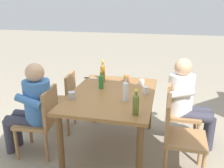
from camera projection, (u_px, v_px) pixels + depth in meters
ground_plane at (112, 147)px, 3.28m from camera, size 24.00×24.00×0.00m
dining_table at (112, 100)px, 3.06m from camera, size 1.42×1.02×0.77m
chair_far_left at (177, 109)px, 3.24m from camera, size 0.45×0.45×0.87m
chair_near_right at (42, 118)px, 3.00m from camera, size 0.48×0.48×0.87m
chair_near_left at (63, 99)px, 3.59m from camera, size 0.49×0.49×0.87m
chair_far_right at (178, 133)px, 2.66m from camera, size 0.46×0.46×0.87m
person_in_white_shirt at (187, 98)px, 3.16m from camera, size 0.47×0.61×1.18m
person_in_plaid_shirt at (32, 105)px, 2.97m from camera, size 0.47×0.61×1.18m
bottle_olive at (136, 104)px, 2.42m from camera, size 0.06×0.06×0.27m
bottle_clear at (126, 90)px, 2.75m from camera, size 0.06×0.06×0.30m
bottle_green at (101, 81)px, 3.17m from camera, size 0.06×0.06×0.23m
bottle_amber at (103, 72)px, 3.43m from camera, size 0.06×0.06×0.31m
cup_steel at (72, 95)px, 2.85m from camera, size 0.08×0.08×0.08m
cup_glass at (146, 90)px, 2.99m from camera, size 0.07×0.07×0.09m
cup_white at (142, 83)px, 3.28m from camera, size 0.07×0.07×0.09m
cup_terracotta at (127, 79)px, 3.39m from camera, size 0.08×0.08×0.12m
table_knife at (91, 78)px, 3.61m from camera, size 0.04×0.24×0.01m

